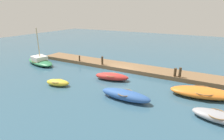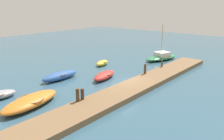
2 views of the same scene
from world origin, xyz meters
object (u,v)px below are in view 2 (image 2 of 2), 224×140
at_px(rowboat_red, 104,75).
at_px(motorboat_orange, 31,101).
at_px(mooring_post_east, 162,64).
at_px(rowboat_blue, 60,76).
at_px(mooring_post_mid_east, 145,69).
at_px(sailboat_green, 161,57).
at_px(dinghy_yellow, 102,63).
at_px(mooring_post_west, 78,95).
at_px(mooring_post_mid_west, 82,94).

bearing_deg(rowboat_red, motorboat_orange, 168.91).
relative_size(motorboat_orange, mooring_post_east, 7.41).
distance_m(rowboat_blue, mooring_post_mid_east, 9.06).
bearing_deg(rowboat_blue, mooring_post_east, -33.26).
height_order(sailboat_green, dinghy_yellow, sailboat_green).
relative_size(mooring_post_west, mooring_post_mid_west, 1.14).
relative_size(rowboat_red, motorboat_orange, 0.70).
bearing_deg(mooring_post_west, dinghy_yellow, 34.19).
height_order(mooring_post_west, mooring_post_mid_west, mooring_post_west).
relative_size(rowboat_blue, mooring_post_east, 5.86).
height_order(motorboat_orange, mooring_post_mid_west, mooring_post_mid_west).
height_order(motorboat_orange, mooring_post_east, mooring_post_east).
bearing_deg(rowboat_blue, mooring_post_mid_west, -113.26).
xyz_separation_m(mooring_post_west, mooring_post_mid_west, (0.49, 0.00, -0.06)).
xyz_separation_m(rowboat_blue, mooring_post_mid_west, (-2.77, -6.51, 0.49)).
distance_m(sailboat_green, rowboat_blue, 15.30).
height_order(sailboat_green, mooring_post_mid_west, sailboat_green).
bearing_deg(mooring_post_mid_east, rowboat_blue, 133.99).
bearing_deg(dinghy_yellow, rowboat_blue, 170.78).
bearing_deg(sailboat_green, rowboat_blue, 179.73).
bearing_deg(mooring_post_mid_west, dinghy_yellow, 35.50).
relative_size(rowboat_red, dinghy_yellow, 1.49).
bearing_deg(mooring_post_east, rowboat_red, 155.73).
distance_m(rowboat_red, motorboat_orange, 8.75).
distance_m(rowboat_red, dinghy_yellow, 5.60).
relative_size(sailboat_green, mooring_post_east, 7.95).
distance_m(sailboat_green, mooring_post_mid_west, 17.79).
distance_m(motorboat_orange, mooring_post_west, 3.73).
xyz_separation_m(rowboat_red, sailboat_green, (11.65, -0.40, 0.07)).
height_order(rowboat_red, mooring_post_east, mooring_post_east).
relative_size(mooring_post_west, mooring_post_east, 1.37).
xyz_separation_m(motorboat_orange, mooring_post_mid_west, (2.82, -2.87, 0.49)).
xyz_separation_m(motorboat_orange, mooring_post_west, (2.33, -2.87, 0.56)).
bearing_deg(motorboat_orange, rowboat_blue, 21.54).
xyz_separation_m(sailboat_green, mooring_post_west, (-18.08, -2.69, 0.53)).
bearing_deg(mooring_post_west, motorboat_orange, 129.03).
bearing_deg(sailboat_green, mooring_post_east, -136.67).
relative_size(rowboat_red, mooring_post_mid_east, 3.60).
xyz_separation_m(dinghy_yellow, rowboat_blue, (-7.12, -0.54, 0.09)).
distance_m(sailboat_green, mooring_post_west, 18.28).
relative_size(dinghy_yellow, mooring_post_mid_east, 2.41).
bearing_deg(rowboat_red, sailboat_green, -14.43).
bearing_deg(motorboat_orange, mooring_post_mid_east, -25.14).
distance_m(rowboat_red, mooring_post_mid_west, 6.71).
relative_size(sailboat_green, mooring_post_mid_west, 6.60).
height_order(mooring_post_mid_west, mooring_post_mid_east, mooring_post_mid_east).
height_order(sailboat_green, rowboat_blue, sailboat_green).
bearing_deg(motorboat_orange, dinghy_yellow, 6.67).
xyz_separation_m(motorboat_orange, mooring_post_east, (15.59, -2.87, 0.42)).
distance_m(rowboat_blue, mooring_post_west, 7.30).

